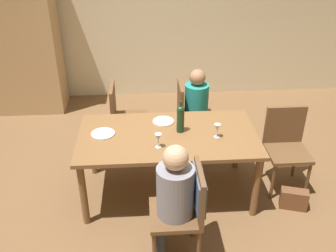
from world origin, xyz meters
The scene contains 16 objects.
ground_plane centered at (0.00, 0.00, 0.00)m, with size 10.00×10.00×0.00m, color brown.
rear_room_partition centered at (0.00, 2.69, 1.35)m, with size 6.40×0.12×2.70m, color beige.
armoire_cabinet centered at (-2.02, 2.24, 1.10)m, with size 1.18×0.62×2.18m.
dining_table centered at (0.00, 0.00, 0.67)m, with size 1.84×0.99×0.75m.
chair_near centered at (0.12, -0.87, 0.59)m, with size 0.46×0.44×0.92m.
chair_far_right centered at (0.33, 0.87, 0.53)m, with size 0.44×0.44×0.92m.
chair_far_left centered at (-0.50, 0.87, 0.53)m, with size 0.44×0.44×0.92m.
chair_right_end centered at (1.30, 0.09, 0.53)m, with size 0.44×0.44×0.92m.
person_woman_host centered at (-0.03, -0.87, 0.67)m, with size 0.36×0.32×1.16m.
person_man_bearded centered at (0.44, 0.87, 0.64)m, with size 0.34×0.29×1.10m.
wine_bottle_tall_green centered at (0.13, 0.06, 0.90)m, with size 0.08×0.08×0.35m.
wine_glass_near_left centered at (-0.11, -0.23, 0.85)m, with size 0.07×0.07×0.15m.
wine_glass_centre centered at (0.49, -0.09, 0.85)m, with size 0.07×0.07×0.15m.
dinner_plate_host centered at (-0.67, 0.05, 0.75)m, with size 0.24×0.24×0.01m, color silver.
dinner_plate_guest_left centered at (-0.03, 0.27, 0.75)m, with size 0.23×0.23×0.01m, color silver.
handbag centered at (1.30, -0.35, 0.11)m, with size 0.28×0.12×0.22m, color brown.
Camera 1 is at (-0.24, -3.39, 2.78)m, focal length 41.17 mm.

